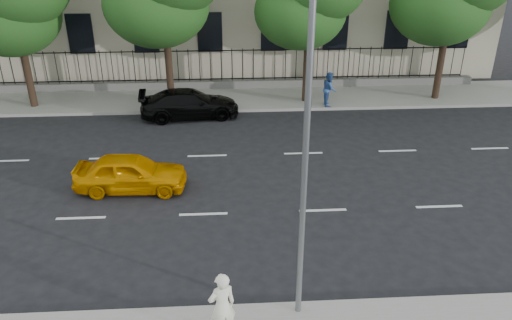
{
  "coord_description": "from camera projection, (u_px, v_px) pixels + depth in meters",
  "views": [
    {
      "loc": [
        0.9,
        -11.64,
        8.88
      ],
      "look_at": [
        1.78,
        3.0,
        1.71
      ],
      "focal_mm": 35.0,
      "sensor_mm": 36.0,
      "label": 1
    }
  ],
  "objects": [
    {
      "name": "far_sidewalk",
      "position": [
        211.0,
        99.0,
        26.81
      ],
      "size": [
        60.0,
        4.0,
        0.15
      ],
      "primitive_type": "cube",
      "color": "gray",
      "rests_on": "ground"
    },
    {
      "name": "ground",
      "position": [
        200.0,
        261.0,
        14.29
      ],
      "size": [
        120.0,
        120.0,
        0.0
      ],
      "primitive_type": "plane",
      "color": "black",
      "rests_on": "ground"
    },
    {
      "name": "pedestrian_far",
      "position": [
        329.0,
        89.0,
        25.29
      ],
      "size": [
        0.7,
        0.87,
        1.72
      ],
      "primitive_type": "imported",
      "rotation": [
        0.0,
        0.0,
        1.51
      ],
      "color": "#32569B",
      "rests_on": "far_sidewalk"
    },
    {
      "name": "lane_markings",
      "position": [
        205.0,
        182.0,
        18.55
      ],
      "size": [
        49.6,
        4.62,
        0.01
      ],
      "primitive_type": null,
      "color": "silver",
      "rests_on": "ground"
    },
    {
      "name": "iron_fence",
      "position": [
        211.0,
        79.0,
        28.08
      ],
      "size": [
        30.0,
        0.5,
        2.2
      ],
      "color": "slate",
      "rests_on": "far_sidewalk"
    },
    {
      "name": "black_sedan",
      "position": [
        190.0,
        104.0,
        24.25
      ],
      "size": [
        4.93,
        2.43,
        1.38
      ],
      "primitive_type": "imported",
      "rotation": [
        0.0,
        0.0,
        1.68
      ],
      "color": "black",
      "rests_on": "ground"
    },
    {
      "name": "street_light",
      "position": [
        303.0,
        112.0,
        10.58
      ],
      "size": [
        0.25,
        3.32,
        8.05
      ],
      "color": "slate",
      "rests_on": "near_sidewalk"
    },
    {
      "name": "yellow_taxi",
      "position": [
        131.0,
        173.0,
        17.76
      ],
      "size": [
        4.01,
        1.75,
        1.35
      ],
      "primitive_type": "imported",
      "rotation": [
        0.0,
        0.0,
        1.53
      ],
      "color": "orange",
      "rests_on": "ground"
    },
    {
      "name": "woman_near",
      "position": [
        222.0,
        306.0,
        11.14
      ],
      "size": [
        0.76,
        0.65,
        1.78
      ],
      "primitive_type": "imported",
      "rotation": [
        0.0,
        0.0,
        3.54
      ],
      "color": "white",
      "rests_on": "near_sidewalk"
    }
  ]
}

